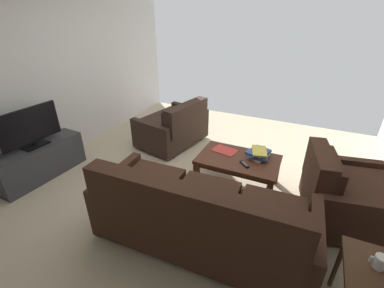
# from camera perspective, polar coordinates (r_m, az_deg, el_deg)

# --- Properties ---
(ground_plane) EXTENTS (4.91, 5.69, 0.01)m
(ground_plane) POSITION_cam_1_polar(r_m,az_deg,el_deg) (3.52, 1.88, -9.49)
(ground_plane) COLOR beige
(wall_right) EXTENTS (0.12, 5.69, 2.89)m
(wall_right) POSITION_cam_1_polar(r_m,az_deg,el_deg) (4.45, -29.37, 15.44)
(wall_right) COLOR silver
(wall_right) RESTS_ON ground
(sofa_main) EXTENTS (2.12, 0.94, 0.91)m
(sofa_main) POSITION_cam_1_polar(r_m,az_deg,el_deg) (2.53, 1.57, -15.73)
(sofa_main) COLOR black
(sofa_main) RESTS_ON ground
(loveseat_near) EXTENTS (1.01, 1.27, 0.80)m
(loveseat_near) POSITION_cam_1_polar(r_m,az_deg,el_deg) (4.45, -3.96, 3.94)
(loveseat_near) COLOR black
(loveseat_near) RESTS_ON ground
(coffee_table) EXTENTS (1.02, 0.65, 0.42)m
(coffee_table) POSITION_cam_1_polar(r_m,az_deg,el_deg) (3.42, 10.15, -4.04)
(coffee_table) COLOR #4C2819
(coffee_table) RESTS_ON ground
(end_table) EXTENTS (0.51, 0.51, 0.55)m
(end_table) POSITION_cam_1_polar(r_m,az_deg,el_deg) (2.37, 36.60, -23.46)
(end_table) COLOR #472D1C
(end_table) RESTS_ON ground
(tv_stand) EXTENTS (0.42, 1.20, 0.49)m
(tv_stand) POSITION_cam_1_polar(r_m,az_deg,el_deg) (4.18, -30.52, -3.29)
(tv_stand) COLOR #38383D
(tv_stand) RESTS_ON ground
(flat_tv) EXTENTS (0.22, 0.80, 0.53)m
(flat_tv) POSITION_cam_1_polar(r_m,az_deg,el_deg) (3.97, -32.27, 3.15)
(flat_tv) COLOR black
(flat_tv) RESTS_ON tv_stand
(armchair_side) EXTENTS (0.99, 1.05, 0.83)m
(armchair_side) POSITION_cam_1_polar(r_m,az_deg,el_deg) (3.26, 30.43, -9.56)
(armchair_side) COLOR black
(armchair_side) RESTS_ON ground
(coffee_mug) EXTENTS (0.10, 0.08, 0.10)m
(coffee_mug) POSITION_cam_1_polar(r_m,az_deg,el_deg) (2.29, 36.15, -20.34)
(coffee_mug) COLOR white
(coffee_mug) RESTS_ON end_table
(book_stack) EXTENTS (0.31, 0.35, 0.11)m
(book_stack) POSITION_cam_1_polar(r_m,az_deg,el_deg) (3.43, 14.59, -2.02)
(book_stack) COLOR silver
(book_stack) RESTS_ON coffee_table
(tv_remote) EXTENTS (0.15, 0.14, 0.02)m
(tv_remote) POSITION_cam_1_polar(r_m,az_deg,el_deg) (3.25, 11.55, -4.42)
(tv_remote) COLOR black
(tv_remote) RESTS_ON coffee_table
(loose_magazine) EXTENTS (0.35, 0.28, 0.01)m
(loose_magazine) POSITION_cam_1_polar(r_m,az_deg,el_deg) (3.53, 7.27, -1.40)
(loose_magazine) COLOR #C63833
(loose_magazine) RESTS_ON coffee_table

